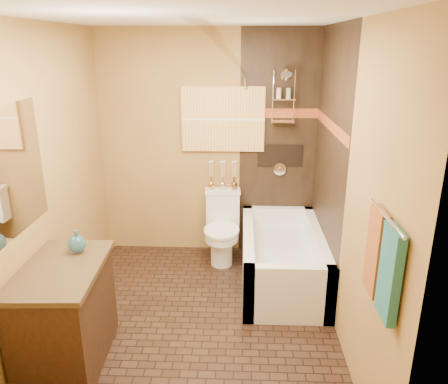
# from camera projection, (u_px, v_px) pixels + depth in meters

# --- Properties ---
(floor) EXTENTS (3.00, 3.00, 0.00)m
(floor) POSITION_uv_depth(u_px,v_px,m) (197.00, 323.00, 3.83)
(floor) COLOR black
(floor) RESTS_ON ground
(wall_left) EXTENTS (0.02, 3.00, 2.50)m
(wall_left) POSITION_uv_depth(u_px,v_px,m) (44.00, 186.00, 3.48)
(wall_left) COLOR #AC8C42
(wall_left) RESTS_ON floor
(wall_right) EXTENTS (0.02, 3.00, 2.50)m
(wall_right) POSITION_uv_depth(u_px,v_px,m) (348.00, 190.00, 3.38)
(wall_right) COLOR #AC8C42
(wall_right) RESTS_ON floor
(wall_back) EXTENTS (2.40, 0.02, 2.50)m
(wall_back) POSITION_uv_depth(u_px,v_px,m) (208.00, 146.00, 4.85)
(wall_back) COLOR #AC8C42
(wall_back) RESTS_ON floor
(wall_front) EXTENTS (2.40, 0.02, 2.50)m
(wall_front) POSITION_uv_depth(u_px,v_px,m) (159.00, 290.00, 2.01)
(wall_front) COLOR #AC8C42
(wall_front) RESTS_ON floor
(ceiling) EXTENTS (3.00, 3.00, 0.00)m
(ceiling) POSITION_uv_depth(u_px,v_px,m) (190.00, 17.00, 3.03)
(ceiling) COLOR silver
(ceiling) RESTS_ON wall_back
(alcove_tile_back) EXTENTS (0.85, 0.01, 2.50)m
(alcove_tile_back) POSITION_uv_depth(u_px,v_px,m) (278.00, 147.00, 4.81)
(alcove_tile_back) COLOR black
(alcove_tile_back) RESTS_ON wall_back
(alcove_tile_right) EXTENTS (0.01, 1.50, 2.50)m
(alcove_tile_right) POSITION_uv_depth(u_px,v_px,m) (328.00, 165.00, 4.09)
(alcove_tile_right) COLOR black
(alcove_tile_right) RESTS_ON wall_right
(mosaic_band_back) EXTENTS (0.85, 0.01, 0.10)m
(mosaic_band_back) POSITION_uv_depth(u_px,v_px,m) (280.00, 113.00, 4.68)
(mosaic_band_back) COLOR maroon
(mosaic_band_back) RESTS_ON alcove_tile_back
(mosaic_band_right) EXTENTS (0.01, 1.50, 0.10)m
(mosaic_band_right) POSITION_uv_depth(u_px,v_px,m) (330.00, 125.00, 3.97)
(mosaic_band_right) COLOR maroon
(mosaic_band_right) RESTS_ON alcove_tile_right
(alcove_niche) EXTENTS (0.50, 0.01, 0.25)m
(alcove_niche) POSITION_uv_depth(u_px,v_px,m) (280.00, 156.00, 4.83)
(alcove_niche) COLOR black
(alcove_niche) RESTS_ON alcove_tile_back
(shower_fixtures) EXTENTS (0.24, 0.33, 1.16)m
(shower_fixtures) POSITION_uv_depth(u_px,v_px,m) (283.00, 110.00, 4.57)
(shower_fixtures) COLOR silver
(shower_fixtures) RESTS_ON floor
(curtain_rod) EXTENTS (0.03, 1.55, 0.03)m
(curtain_rod) POSITION_uv_depth(u_px,v_px,m) (246.00, 80.00, 3.87)
(curtain_rod) COLOR silver
(curtain_rod) RESTS_ON wall_back
(towel_bar) EXTENTS (0.02, 0.55, 0.02)m
(towel_bar) POSITION_uv_depth(u_px,v_px,m) (386.00, 217.00, 2.33)
(towel_bar) COLOR silver
(towel_bar) RESTS_ON wall_right
(towel_teal) EXTENTS (0.05, 0.22, 0.52)m
(towel_teal) POSITION_uv_depth(u_px,v_px,m) (390.00, 274.00, 2.29)
(towel_teal) COLOR #20686A
(towel_teal) RESTS_ON towel_bar
(towel_rust) EXTENTS (0.05, 0.22, 0.52)m
(towel_rust) POSITION_uv_depth(u_px,v_px,m) (376.00, 252.00, 2.54)
(towel_rust) COLOR #924E1A
(towel_rust) RESTS_ON towel_bar
(sunset_painting) EXTENTS (0.90, 0.04, 0.70)m
(sunset_painting) POSITION_uv_depth(u_px,v_px,m) (223.00, 119.00, 4.72)
(sunset_painting) COLOR gold
(sunset_painting) RESTS_ON wall_back
(vanity_mirror) EXTENTS (0.01, 1.00, 0.90)m
(vanity_mirror) POSITION_uv_depth(u_px,v_px,m) (8.00, 174.00, 2.91)
(vanity_mirror) COLOR white
(vanity_mirror) RESTS_ON wall_left
(bathtub) EXTENTS (0.80, 1.50, 0.55)m
(bathtub) POSITION_uv_depth(u_px,v_px,m) (282.00, 262.00, 4.44)
(bathtub) COLOR white
(bathtub) RESTS_ON floor
(toilet) EXTENTS (0.40, 0.59, 0.78)m
(toilet) POSITION_uv_depth(u_px,v_px,m) (222.00, 227.00, 4.85)
(toilet) COLOR white
(toilet) RESTS_ON floor
(vanity) EXTENTS (0.60, 0.94, 0.81)m
(vanity) POSITION_uv_depth(u_px,v_px,m) (66.00, 315.00, 3.25)
(vanity) COLOR black
(vanity) RESTS_ON floor
(teal_bottle) EXTENTS (0.15, 0.15, 0.22)m
(teal_bottle) POSITION_uv_depth(u_px,v_px,m) (77.00, 242.00, 3.32)
(teal_bottle) COLOR #245E6C
(teal_bottle) RESTS_ON vanity
(bud_vases) EXTENTS (0.32, 0.07, 0.32)m
(bud_vases) POSITION_uv_depth(u_px,v_px,m) (223.00, 175.00, 4.83)
(bud_vases) COLOR gold
(bud_vases) RESTS_ON toilet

